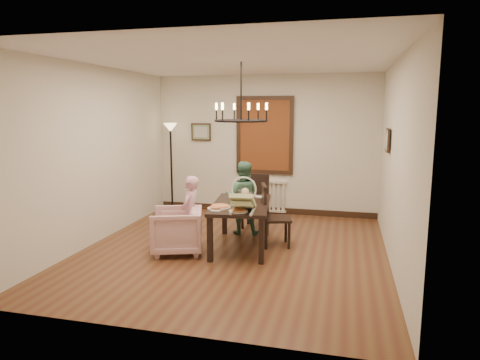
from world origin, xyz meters
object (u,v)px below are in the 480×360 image
at_px(chair_far, 255,201).
at_px(elderly_woman, 190,219).
at_px(armchair, 177,231).
at_px(seated_man, 243,204).
at_px(baby_bouncer, 243,200).
at_px(chair_right, 276,215).
at_px(dining_table, 241,209).
at_px(floor_lamp, 171,169).
at_px(drinking_glass, 245,199).

xyz_separation_m(chair_far, elderly_woman, (-0.70, -1.43, -0.01)).
bearing_deg(chair_far, elderly_woman, -111.78).
bearing_deg(armchair, elderly_woman, 127.30).
bearing_deg(armchair, chair_far, 134.78).
relative_size(seated_man, baby_bouncer, 2.00).
height_order(chair_right, baby_bouncer, baby_bouncer).
bearing_deg(dining_table, baby_bouncer, -80.80).
bearing_deg(seated_man, floor_lamp, -39.39).
distance_m(chair_far, armchair, 1.84).
xyz_separation_m(seated_man, baby_bouncer, (0.31, -1.27, 0.35)).
bearing_deg(chair_far, drinking_glass, -80.56).
distance_m(armchair, drinking_glass, 1.12).
bearing_deg(baby_bouncer, elderly_woman, 158.15).
relative_size(armchair, floor_lamp, 0.41).
bearing_deg(baby_bouncer, seated_man, 98.60).
xyz_separation_m(dining_table, armchair, (-0.87, -0.46, -0.28)).
distance_m(dining_table, seated_man, 0.77).
xyz_separation_m(seated_man, floor_lamp, (-1.82, 1.22, 0.38)).
bearing_deg(armchair, seated_man, 131.26).
height_order(chair_right, armchair, chair_right).
bearing_deg(baby_bouncer, chair_far, 91.30).
bearing_deg(armchair, chair_right, 98.10).
bearing_deg(chair_right, armchair, 100.24).
height_order(chair_right, floor_lamp, floor_lamp).
bearing_deg(chair_far, baby_bouncer, -79.30).
xyz_separation_m(chair_far, baby_bouncer, (0.19, -1.69, 0.39)).
bearing_deg(chair_far, armchair, -112.94).
xyz_separation_m(chair_right, elderly_woman, (-1.25, -0.48, -0.02)).
xyz_separation_m(dining_table, chair_far, (-0.03, 1.17, -0.13)).
relative_size(baby_bouncer, floor_lamp, 0.29).
bearing_deg(elderly_woman, floor_lamp, -147.15).
height_order(chair_right, drinking_glass, chair_right).
bearing_deg(seated_man, armchair, 53.80).
relative_size(chair_far, baby_bouncer, 1.86).
relative_size(dining_table, chair_right, 1.62).
xyz_separation_m(chair_right, armchair, (-1.39, -0.68, -0.16)).
bearing_deg(chair_right, baby_bouncer, 138.40).
relative_size(dining_table, armchair, 2.15).
bearing_deg(armchair, drinking_glass, 94.37).
bearing_deg(floor_lamp, seated_man, -33.91).
height_order(chair_far, elderly_woman, chair_far).
xyz_separation_m(armchair, drinking_glass, (0.95, 0.39, 0.44)).
bearing_deg(baby_bouncer, chair_right, 59.14).
height_order(elderly_woman, drinking_glass, elderly_woman).
height_order(chair_far, drinking_glass, chair_far).
distance_m(elderly_woman, baby_bouncer, 1.01).
relative_size(drinking_glass, floor_lamp, 0.09).
height_order(elderly_woman, seated_man, seated_man).
distance_m(chair_far, drinking_glass, 1.28).
distance_m(chair_far, elderly_woman, 1.59).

